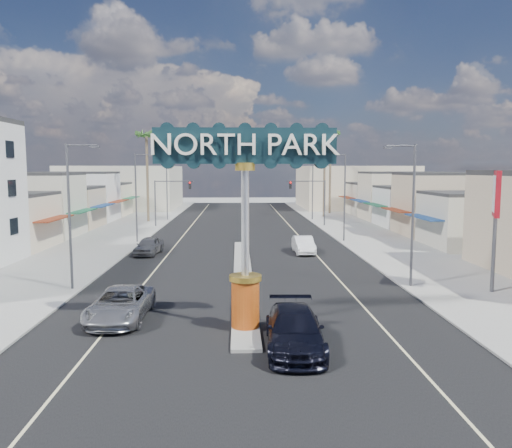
{
  "coord_description": "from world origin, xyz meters",
  "views": [
    {
      "loc": [
        -0.33,
        -20.62,
        7.49
      ],
      "look_at": [
        0.77,
        9.45,
        4.15
      ],
      "focal_mm": 35.0,
      "sensor_mm": 36.0,
      "label": 1
    }
  ],
  "objects": [
    {
      "name": "traffic_signal_right",
      "position": [
        9.18,
        43.99,
        4.27
      ],
      "size": [
        5.09,
        0.45,
        6.0
      ],
      "color": "#47474C",
      "rests_on": "ground"
    },
    {
      "name": "palm_right_far",
      "position": [
        15.0,
        62.0,
        12.39
      ],
      "size": [
        2.6,
        2.6,
        14.1
      ],
      "color": "brown",
      "rests_on": "ground"
    },
    {
      "name": "car_parked_right",
      "position": [
        5.5,
        23.12,
        0.76
      ],
      "size": [
        1.7,
        4.63,
        1.51
      ],
      "primitive_type": "imported",
      "rotation": [
        0.0,
        0.0,
        0.02
      ],
      "color": "white",
      "rests_on": "ground"
    },
    {
      "name": "suv_left",
      "position": [
        -6.19,
        3.77,
        0.79
      ],
      "size": [
        2.74,
        5.76,
        1.59
      ],
      "primitive_type": "imported",
      "rotation": [
        0.0,
        0.0,
        -0.02
      ],
      "color": "#9E9FA2",
      "rests_on": "ground"
    },
    {
      "name": "suv_right",
      "position": [
        2.0,
        -0.58,
        0.83
      ],
      "size": [
        2.56,
        5.82,
        1.66
      ],
      "primitive_type": "imported",
      "rotation": [
        0.0,
        0.0,
        -0.04
      ],
      "color": "black",
      "rests_on": "ground"
    },
    {
      "name": "streetlight_l_far",
      "position": [
        -10.43,
        52.0,
        5.07
      ],
      "size": [
        2.03,
        0.22,
        9.0
      ],
      "color": "#47474C",
      "rests_on": "ground"
    },
    {
      "name": "traffic_signal_left",
      "position": [
        -9.18,
        43.99,
        4.27
      ],
      "size": [
        5.09,
        0.45,
        6.0
      ],
      "color": "#47474C",
      "rests_on": "ground"
    },
    {
      "name": "streetlight_l_mid",
      "position": [
        -10.43,
        30.0,
        5.07
      ],
      "size": [
        2.03,
        0.22,
        9.0
      ],
      "color": "#47474C",
      "rests_on": "ground"
    },
    {
      "name": "sidewalk_left",
      "position": [
        -14.0,
        30.0,
        0.06
      ],
      "size": [
        8.0,
        120.0,
        0.12
      ],
      "primitive_type": "cube",
      "color": "gray",
      "rests_on": "ground"
    },
    {
      "name": "road",
      "position": [
        0.0,
        30.0,
        0.01
      ],
      "size": [
        20.0,
        120.0,
        0.01
      ],
      "primitive_type": "cube",
      "color": "black",
      "rests_on": "ground"
    },
    {
      "name": "streetlight_l_near",
      "position": [
        -10.43,
        10.0,
        5.07
      ],
      "size": [
        2.03,
        0.22,
        9.0
      ],
      "color": "#47474C",
      "rests_on": "ground"
    },
    {
      "name": "palm_right_mid",
      "position": [
        13.0,
        56.0,
        10.6
      ],
      "size": [
        2.6,
        2.6,
        12.1
      ],
      "color": "brown",
      "rests_on": "ground"
    },
    {
      "name": "backdrop_far_left",
      "position": [
        -22.0,
        75.0,
        4.0
      ],
      "size": [
        20.0,
        20.0,
        8.0
      ],
      "primitive_type": "cube",
      "color": "#B7B29E",
      "rests_on": "ground"
    },
    {
      "name": "streetlight_r_far",
      "position": [
        10.43,
        52.0,
        5.07
      ],
      "size": [
        2.03,
        0.22,
        9.0
      ],
      "color": "#47474C",
      "rests_on": "ground"
    },
    {
      "name": "palm_left_far",
      "position": [
        -13.0,
        50.0,
        11.5
      ],
      "size": [
        2.6,
        2.6,
        13.1
      ],
      "color": "brown",
      "rests_on": "ground"
    },
    {
      "name": "storefront_row_left",
      "position": [
        -24.0,
        43.0,
        3.0
      ],
      "size": [
        12.0,
        42.0,
        6.0
      ],
      "primitive_type": "cube",
      "color": "beige",
      "rests_on": "ground"
    },
    {
      "name": "streetlight_r_mid",
      "position": [
        10.43,
        30.0,
        5.07
      ],
      "size": [
        2.03,
        0.22,
        9.0
      ],
      "color": "#47474C",
      "rests_on": "ground"
    },
    {
      "name": "car_parked_left",
      "position": [
        -8.17,
        22.99,
        0.77
      ],
      "size": [
        2.33,
        4.72,
        1.55
      ],
      "primitive_type": "imported",
      "rotation": [
        0.0,
        0.0,
        -0.11
      ],
      "color": "#5C5C61",
      "rests_on": "ground"
    },
    {
      "name": "bank_pylon_sign",
      "position": [
        14.95,
        8.28,
        5.61
      ],
      "size": [
        1.18,
        2.19,
        7.27
      ],
      "rotation": [
        0.0,
        0.0,
        -0.42
      ],
      "color": "#47474C",
      "rests_on": "sidewalk_right"
    },
    {
      "name": "streetlight_r_near",
      "position": [
        10.43,
        10.0,
        5.07
      ],
      "size": [
        2.03,
        0.22,
        9.0
      ],
      "color": "#47474C",
      "rests_on": "ground"
    },
    {
      "name": "median_island",
      "position": [
        0.0,
        14.0,
        0.08
      ],
      "size": [
        1.3,
        30.0,
        0.16
      ],
      "primitive_type": "cube",
      "color": "gray",
      "rests_on": "ground"
    },
    {
      "name": "storefront_row_right",
      "position": [
        24.0,
        43.0,
        3.0
      ],
      "size": [
        12.0,
        42.0,
        6.0
      ],
      "primitive_type": "cube",
      "color": "#B7B29E",
      "rests_on": "ground"
    },
    {
      "name": "ground",
      "position": [
        0.0,
        30.0,
        0.0
      ],
      "size": [
        160.0,
        160.0,
        0.0
      ],
      "primitive_type": "plane",
      "color": "gray",
      "rests_on": "ground"
    },
    {
      "name": "sidewalk_right",
      "position": [
        14.0,
        30.0,
        0.06
      ],
      "size": [
        8.0,
        120.0,
        0.12
      ],
      "primitive_type": "cube",
      "color": "gray",
      "rests_on": "ground"
    },
    {
      "name": "gateway_sign",
      "position": [
        0.0,
        1.98,
        5.93
      ],
      "size": [
        8.2,
        1.5,
        9.15
      ],
      "color": "#B3350D",
      "rests_on": "median_island"
    },
    {
      "name": "backdrop_far_right",
      "position": [
        22.0,
        75.0,
        4.0
      ],
      "size": [
        20.0,
        20.0,
        8.0
      ],
      "primitive_type": "cube",
      "color": "beige",
      "rests_on": "ground"
    }
  ]
}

